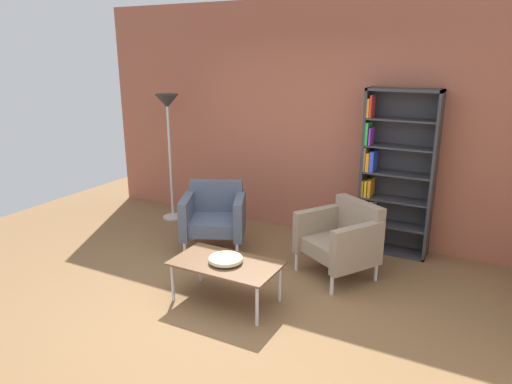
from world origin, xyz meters
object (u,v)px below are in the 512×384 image
(decorative_bowl, at_px, (226,259))
(floor_lamp_torchiere, at_px, (168,116))
(bookshelf_tall, at_px, (392,176))
(armchair_by_bookshelf, at_px, (342,238))
(coffee_table_low, at_px, (226,266))
(armchair_corner_red, at_px, (214,215))

(decorative_bowl, distance_m, floor_lamp_torchiere, 2.71)
(bookshelf_tall, xyz_separation_m, floor_lamp_torchiere, (-2.96, -0.29, 0.54))
(armchair_by_bookshelf, bearing_deg, bookshelf_tall, 104.23)
(coffee_table_low, height_order, armchair_by_bookshelf, armchair_by_bookshelf)
(coffee_table_low, height_order, decorative_bowl, decorative_bowl)
(bookshelf_tall, height_order, armchair_corner_red, bookshelf_tall)
(bookshelf_tall, bearing_deg, armchair_by_bookshelf, -107.68)
(floor_lamp_torchiere, bearing_deg, decorative_bowl, -40.92)
(armchair_corner_red, relative_size, floor_lamp_torchiere, 0.53)
(coffee_table_low, distance_m, floor_lamp_torchiere, 2.74)
(bookshelf_tall, height_order, armchair_by_bookshelf, bookshelf_tall)
(armchair_by_bookshelf, bearing_deg, floor_lamp_torchiere, -160.69)
(bookshelf_tall, distance_m, floor_lamp_torchiere, 3.02)
(armchair_corner_red, xyz_separation_m, armchair_by_bookshelf, (1.57, 0.02, 0.00))
(bookshelf_tall, xyz_separation_m, coffee_table_low, (-1.06, -1.94, -0.54))
(decorative_bowl, relative_size, armchair_corner_red, 0.35)
(bookshelf_tall, bearing_deg, coffee_table_low, -118.64)
(floor_lamp_torchiere, bearing_deg, coffee_table_low, -40.92)
(armchair_by_bookshelf, bearing_deg, armchair_corner_red, -147.41)
(bookshelf_tall, xyz_separation_m, decorative_bowl, (-1.06, -1.94, -0.48))
(armchair_corner_red, relative_size, armchair_by_bookshelf, 0.97)
(decorative_bowl, height_order, armchair_by_bookshelf, armchair_by_bookshelf)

